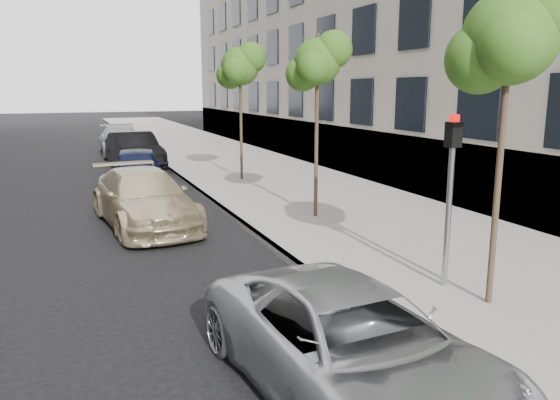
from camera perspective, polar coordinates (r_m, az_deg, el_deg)
ground at (r=6.75m, az=8.48°, el=-19.93°), size 160.00×160.00×0.00m
sidewalk at (r=30.04m, az=-7.56°, el=4.97°), size 6.40×72.00×0.14m
curb at (r=29.44m, az=-13.48°, el=4.61°), size 0.15×72.00×0.14m
tree_near at (r=8.96m, az=23.02°, el=15.38°), size 1.73×1.53×4.96m
tree_mid at (r=14.36m, az=4.03°, el=14.17°), size 1.58×1.38×4.81m
tree_far at (r=20.42m, az=-4.11°, el=13.76°), size 1.72×1.52×5.00m
signal_pole at (r=9.58m, az=17.39°, el=1.95°), size 0.26×0.21×2.95m
minivan at (r=6.44m, az=7.59°, el=-14.96°), size 2.53×4.84×1.30m
suv at (r=14.49m, az=-14.04°, el=0.17°), size 2.53×5.16×1.44m
sedan_blue at (r=19.70m, az=-14.72°, el=3.16°), size 2.25×4.52×1.48m
sedan_black at (r=24.89m, az=-14.98°, el=5.00°), size 2.17×5.02×1.61m
sedan_rear at (r=30.50m, az=-16.28°, el=6.02°), size 2.23×5.31×1.53m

